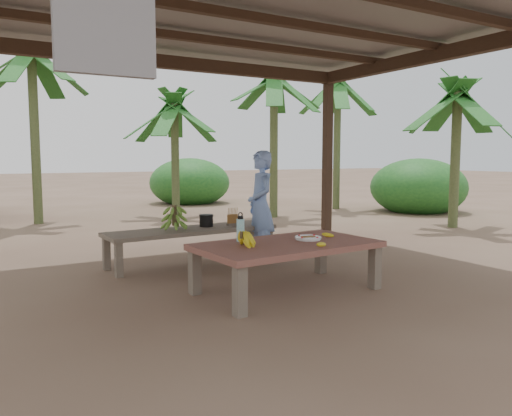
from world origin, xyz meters
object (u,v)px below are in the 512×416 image
plate (308,238)px  water_flask (240,229)px  ripe_banana_bunch (241,238)px  woman (261,206)px  cooking_pot (206,221)px  work_table (287,249)px  bench (192,233)px

plate → water_flask: water_flask is taller
ripe_banana_bunch → woman: bearing=53.4°
ripe_banana_bunch → cooking_pot: bearing=76.2°
ripe_banana_bunch → cooking_pot: size_ratio=1.46×
work_table → woman: 1.61m
ripe_banana_bunch → plate: bearing=-0.4°
bench → ripe_banana_bunch: bearing=-99.9°
ripe_banana_bunch → water_flask: size_ratio=0.86×
plate → cooking_pot: bearing=101.4°
work_table → water_flask: bearing=137.9°
water_flask → woman: size_ratio=0.21×
bench → woman: (0.87, -0.24, 0.32)m
plate → water_flask: size_ratio=0.92×
ripe_banana_bunch → woman: size_ratio=0.18×
cooking_pot → woman: (0.64, -0.30, 0.19)m
bench → woman: bearing=-18.5°
water_flask → bench: bearing=87.1°
plate → woman: woman is taller
ripe_banana_bunch → bench: bearing=83.1°
work_table → ripe_banana_bunch: 0.52m
cooking_pot → ripe_banana_bunch: bearing=-103.8°
work_table → ripe_banana_bunch: ripe_banana_bunch is taller
bench → cooking_pot: bearing=12.8°
water_flask → woman: bearing=51.6°
bench → water_flask: (-0.07, -1.43, 0.23)m
bench → cooking_pot: 0.27m
cooking_pot → bench: bearing=-164.1°
water_flask → cooking_pot: bearing=78.7°
bench → woman: woman is taller
plate → woman: (0.29, 1.45, 0.20)m
plate → cooking_pot: (-0.36, 1.76, 0.01)m
bench → woman: size_ratio=1.55×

